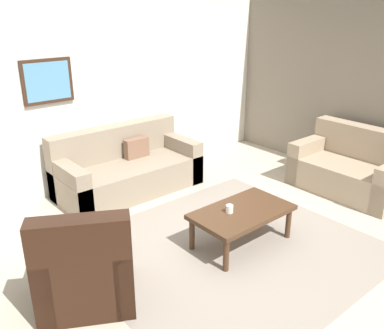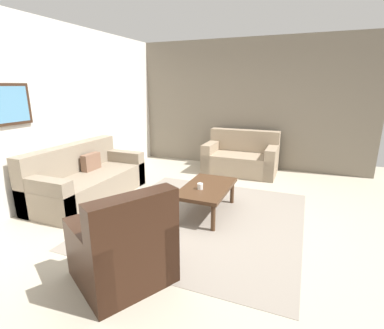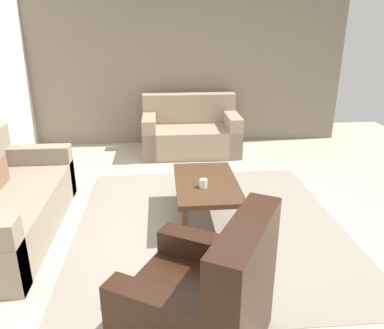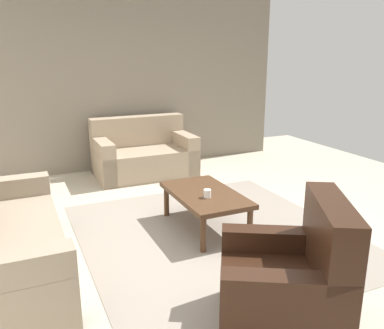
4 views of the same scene
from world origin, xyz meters
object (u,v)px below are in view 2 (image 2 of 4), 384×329
coffee_table (207,190)px  cup (200,186)px  couch_loveseat (241,158)px  couch_main (84,180)px  armchair_leather (125,253)px  framed_artwork (8,105)px

coffee_table → cup: 0.18m
couch_loveseat → coffee_table: (-2.25, 0.02, 0.06)m
couch_main → cup: size_ratio=23.22×
couch_loveseat → couch_main: bearing=139.4°
armchair_leather → coffee_table: (1.74, -0.21, 0.05)m
cup → framed_artwork: (-0.84, 2.45, 1.12)m
coffee_table → couch_main: bearing=95.3°
couch_main → couch_loveseat: (2.44, -2.09, -0.00)m
couch_loveseat → framed_artwork: (-3.23, 2.51, 1.27)m
coffee_table → cup: size_ratio=12.96×
couch_main → armchair_leather: 2.43m
couch_loveseat → armchair_leather: 3.99m
armchair_leather → coffee_table: 1.75m
coffee_table → framed_artwork: bearing=111.5°
couch_loveseat → framed_artwork: 4.29m
couch_main → coffee_table: bearing=-84.7°
cup → framed_artwork: 2.82m
couch_loveseat → armchair_leather: bearing=176.8°
couch_main → coffee_table: 2.09m
couch_loveseat → armchair_leather: size_ratio=1.37×
couch_main → cup: couch_main is taller
coffee_table → framed_artwork: size_ratio=1.69×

